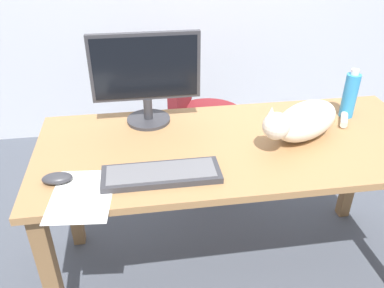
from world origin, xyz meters
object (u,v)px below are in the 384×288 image
Objects in this scene: office_chair at (201,128)px; keyboard at (161,174)px; monitor at (146,75)px; computer_mouse at (57,178)px; cat at (303,121)px; water_bottle at (350,95)px.

keyboard is (-0.33, -1.02, 0.39)m from office_chair.
office_chair is at bearing 72.29° from keyboard.
monitor is at bearing 92.83° from keyboard.
monitor is 0.50m from keyboard.
office_chair is at bearing 54.87° from computer_mouse.
office_chair is at bearing 109.88° from cat.
cat is at bearing -150.56° from water_bottle.
keyboard is at bearing -87.17° from monitor.
monitor is 2.06× the size of water_bottle.
water_bottle is at bearing -48.33° from office_chair.
keyboard is 4.00× the size of computer_mouse.
cat is at bearing 18.01° from keyboard.
cat is at bearing -70.12° from office_chair.
cat is 0.33m from water_bottle.
office_chair is 1.29m from computer_mouse.
office_chair is 1.14m from keyboard.
cat reaches higher than office_chair.
keyboard is 0.66m from cat.
water_bottle is at bearing 14.87° from computer_mouse.
keyboard is 0.83× the size of cat.
water_bottle reaches higher than keyboard.
water_bottle is (0.93, -0.08, -0.12)m from monitor.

